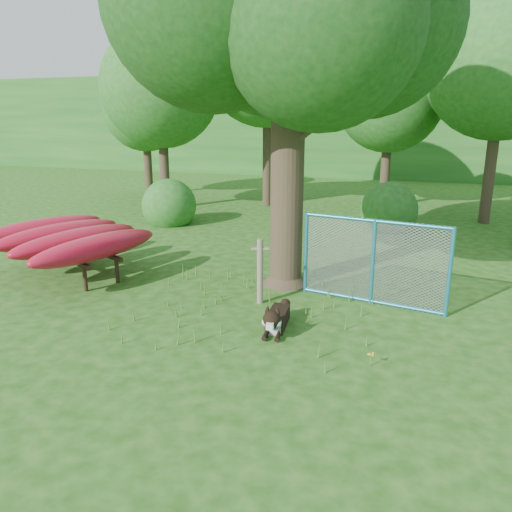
% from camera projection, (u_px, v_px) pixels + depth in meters
% --- Properties ---
extents(ground, '(80.00, 80.00, 0.00)m').
position_uv_depth(ground, '(222.00, 330.00, 8.38)').
color(ground, '#1A490E').
rests_on(ground, ground).
extents(wooden_post, '(0.35, 0.17, 1.27)m').
position_uv_depth(wooden_post, '(260.00, 270.00, 9.43)').
color(wooden_post, '#6A624F').
rests_on(wooden_post, ground).
extents(kayak_rack, '(3.98, 4.31, 1.10)m').
position_uv_depth(kayak_rack, '(68.00, 238.00, 11.22)').
color(kayak_rack, black).
rests_on(kayak_rack, ground).
extents(husky_dog, '(0.41, 1.29, 0.57)m').
position_uv_depth(husky_dog, '(276.00, 319.00, 8.33)').
color(husky_dog, black).
rests_on(husky_dog, ground).
extents(fence_section, '(2.79, 0.60, 2.75)m').
position_uv_depth(fence_section, '(373.00, 262.00, 9.39)').
color(fence_section, teal).
rests_on(fence_section, ground).
extents(wildflower_clump, '(0.10, 0.09, 0.21)m').
position_uv_depth(wildflower_clump, '(371.00, 355.00, 7.14)').
color(wildflower_clump, '#4A7B28').
rests_on(wildflower_clump, ground).
extents(bg_tree_a, '(4.40, 4.40, 6.70)m').
position_uv_depth(bg_tree_a, '(160.00, 88.00, 18.30)').
color(bg_tree_a, '#34291C').
rests_on(bg_tree_a, ground).
extents(bg_tree_b, '(5.20, 5.20, 8.22)m').
position_uv_depth(bg_tree_b, '(268.00, 58.00, 18.74)').
color(bg_tree_b, '#34291C').
rests_on(bg_tree_b, ground).
extents(bg_tree_c, '(4.00, 4.00, 6.12)m').
position_uv_depth(bg_tree_c, '(390.00, 99.00, 18.66)').
color(bg_tree_c, '#34291C').
rests_on(bg_tree_c, ground).
extents(bg_tree_d, '(4.80, 4.80, 7.50)m').
position_uv_depth(bg_tree_d, '(503.00, 63.00, 15.49)').
color(bg_tree_d, '#34291C').
rests_on(bg_tree_d, ground).
extents(bg_tree_f, '(3.60, 3.60, 5.55)m').
position_uv_depth(bg_tree_f, '(145.00, 110.00, 22.02)').
color(bg_tree_f, '#34291C').
rests_on(bg_tree_f, ground).
extents(shrub_left, '(1.80, 1.80, 1.80)m').
position_uv_depth(shrub_left, '(170.00, 223.00, 16.77)').
color(shrub_left, '#1F5E1E').
rests_on(shrub_left, ground).
extents(shrub_mid, '(1.80, 1.80, 1.80)m').
position_uv_depth(shrub_mid, '(387.00, 229.00, 15.97)').
color(shrub_mid, '#1F5E1E').
rests_on(shrub_mid, ground).
extents(wooded_hillside, '(80.00, 12.00, 6.00)m').
position_uv_depth(wooded_hillside, '(383.00, 124.00, 33.10)').
color(wooded_hillside, '#1F5E1E').
rests_on(wooded_hillside, ground).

